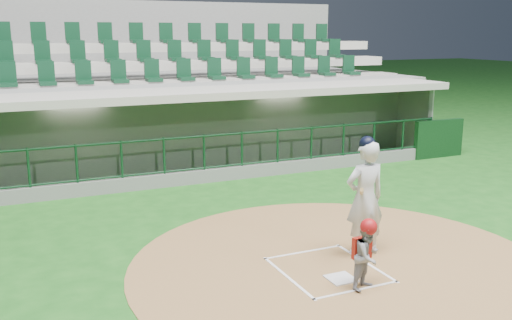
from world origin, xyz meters
The scene contains 8 objects.
ground centered at (0.00, 0.00, 0.00)m, with size 120.00×120.00×0.00m, color #174E16.
dirt_circle centered at (0.30, -0.20, 0.01)m, with size 7.20×7.20×0.01m, color brown.
home_plate centered at (0.00, -0.70, 0.02)m, with size 0.43×0.43×0.02m, color silver.
batter_box_chalk centered at (0.00, -0.30, 0.02)m, with size 1.55×1.80×0.01m.
dugout_structure centered at (0.11, 7.83, 0.96)m, with size 16.40×3.70×3.00m.
seating_deck centered at (0.00, 10.91, 1.42)m, with size 17.00×6.72×5.15m.
batter centered at (0.95, 0.07, 1.07)m, with size 0.92×0.90×2.14m.
catcher centered at (0.18, -1.12, 0.57)m, with size 0.62×0.57×1.13m.
Camera 1 is at (-4.73, -7.90, 3.88)m, focal length 40.00 mm.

